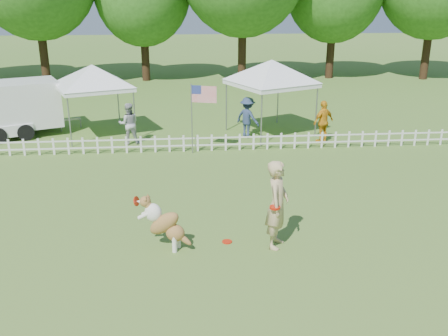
% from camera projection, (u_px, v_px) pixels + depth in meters
% --- Properties ---
extents(ground, '(120.00, 120.00, 0.00)m').
position_uv_depth(ground, '(220.00, 244.00, 11.22)').
color(ground, '#3E6E22').
rests_on(ground, ground).
extents(picket_fence, '(22.00, 0.08, 0.60)m').
position_uv_depth(picket_fence, '(205.00, 143.00, 17.70)').
color(picket_fence, silver).
rests_on(picket_fence, ground).
extents(handler, '(0.72, 0.85, 1.99)m').
position_uv_depth(handler, '(277.00, 205.00, 10.82)').
color(handler, tan).
rests_on(handler, ground).
extents(dog, '(1.22, 0.79, 1.20)m').
position_uv_depth(dog, '(165.00, 223.00, 10.84)').
color(dog, brown).
rests_on(dog, ground).
extents(frisbee_on_turf, '(0.28, 0.28, 0.02)m').
position_uv_depth(frisbee_on_turf, '(227.00, 242.00, 11.29)').
color(frisbee_on_turf, red).
rests_on(frisbee_on_turf, ground).
extents(canopy_tent_left, '(3.39, 3.39, 2.71)m').
position_uv_depth(canopy_tent_left, '(95.00, 101.00, 19.36)').
color(canopy_tent_left, white).
rests_on(canopy_tent_left, ground).
extents(canopy_tent_right, '(3.67, 3.67, 2.86)m').
position_uv_depth(canopy_tent_right, '(271.00, 98.00, 19.56)').
color(canopy_tent_right, white).
rests_on(canopy_tent_right, ground).
extents(cargo_trailer, '(5.33, 3.88, 2.15)m').
position_uv_depth(cargo_trailer, '(6.00, 109.00, 19.35)').
color(cargo_trailer, white).
rests_on(cargo_trailer, ground).
extents(flag_pole, '(0.93, 0.37, 2.45)m').
position_uv_depth(flag_pole, '(192.00, 119.00, 17.18)').
color(flag_pole, gray).
rests_on(flag_pole, ground).
extents(spectator_a, '(0.81, 0.67, 1.54)m').
position_uv_depth(spectator_a, '(129.00, 124.00, 18.41)').
color(spectator_a, '#A8A7AC').
rests_on(spectator_a, ground).
extents(spectator_b, '(1.14, 1.13, 1.58)m').
position_uv_depth(spectator_b, '(248.00, 117.00, 19.23)').
color(spectator_b, navy).
rests_on(spectator_b, ground).
extents(spectator_c, '(1.01, 0.80, 1.60)m').
position_uv_depth(spectator_c, '(323.00, 122.00, 18.56)').
color(spectator_c, orange).
rests_on(spectator_c, ground).
extents(tree_center_left, '(6.00, 6.00, 9.80)m').
position_uv_depth(tree_center_left, '(142.00, 0.00, 30.50)').
color(tree_center_left, '#2B5C1A').
rests_on(tree_center_left, ground).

